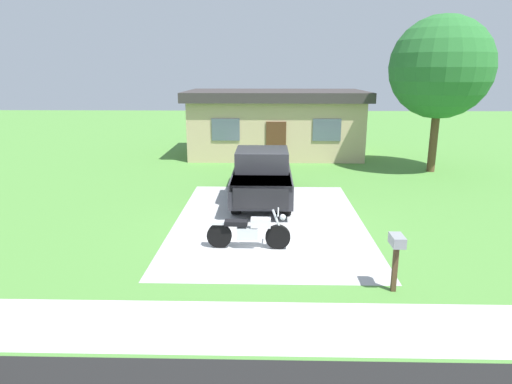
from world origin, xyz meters
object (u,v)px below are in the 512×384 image
Objects in this scene: shade_tree at (441,68)px; neighbor_house at (275,122)px; mailbox at (397,248)px; motorcycle at (249,231)px; pickup_truck at (262,173)px.

neighbor_house is at bearing 149.58° from shade_tree.
neighbor_house reaches higher than mailbox.
shade_tree reaches higher than mailbox.
mailbox is 0.13× the size of neighbor_house.
motorcycle is at bearing 143.78° from mailbox.
motorcycle is 4.86m from pickup_truck.
mailbox is at bearing -68.01° from pickup_truck.
mailbox is 0.18× the size of shade_tree.
shade_tree is at bearing 49.96° from motorcycle.
shade_tree reaches higher than neighbor_house.
pickup_truck is 7.71m from mailbox.
motorcycle is 0.23× the size of neighbor_house.
motorcycle is 0.32× the size of shade_tree.
pickup_truck is at bearing -148.33° from shade_tree.
neighbor_house is (-2.27, 16.20, 0.81)m from mailbox.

